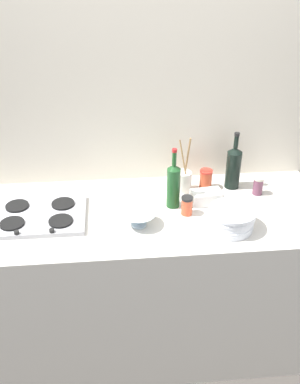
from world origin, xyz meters
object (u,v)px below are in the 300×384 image
object	(u,v)px
condiment_jar_front	(258,186)
condiment_jar_rear	(206,179)
stovetop_hob	(39,216)
utensil_crock	(184,180)
butter_dish	(206,197)
plate_stack	(231,219)
wine_bottle_mid_left	(233,167)
mixing_bowl	(139,218)
wine_bottle_leftmost	(173,185)
condiment_jar_spare	(187,205)

from	to	relation	value
condiment_jar_front	condiment_jar_rear	bearing A→B (deg)	162.26
stovetop_hob	utensil_crock	bearing A→B (deg)	14.94
stovetop_hob	butter_dish	size ratio (longest dim) A/B	2.94
plate_stack	butter_dish	xyz separation A→B (m)	(-0.07, 0.23, -0.02)
plate_stack	wine_bottle_mid_left	bearing A→B (deg)	74.92
stovetop_hob	condiment_jar_front	size ratio (longest dim) A/B	4.58
stovetop_hob	mixing_bowl	distance (m)	0.50
stovetop_hob	mixing_bowl	xyz separation A→B (m)	(0.48, -0.10, 0.02)
wine_bottle_leftmost	condiment_jar_spare	size ratio (longest dim) A/B	3.30
condiment_jar_front	condiment_jar_rear	distance (m)	0.28
mixing_bowl	butter_dish	world-z (taller)	mixing_bowl
stovetop_hob	mixing_bowl	bearing A→B (deg)	-11.96
condiment_jar_rear	condiment_jar_spare	bearing A→B (deg)	-120.58
condiment_jar_spare	condiment_jar_front	bearing A→B (deg)	20.81
wine_bottle_leftmost	mixing_bowl	distance (m)	0.26
mixing_bowl	utensil_crock	size ratio (longest dim) A/B	0.53
utensil_crock	mixing_bowl	bearing A→B (deg)	-131.04
condiment_jar_front	butter_dish	bearing A→B (deg)	-167.68
plate_stack	wine_bottle_mid_left	distance (m)	0.40
plate_stack	wine_bottle_leftmost	xyz separation A→B (m)	(-0.24, 0.21, 0.07)
condiment_jar_rear	utensil_crock	bearing A→B (deg)	-174.72
plate_stack	wine_bottle_leftmost	distance (m)	0.33
mixing_bowl	condiment_jar_spare	size ratio (longest dim) A/B	1.67
wine_bottle_mid_left	condiment_jar_spare	size ratio (longest dim) A/B	3.27
utensil_crock	condiment_jar_rear	distance (m)	0.12
mixing_bowl	butter_dish	size ratio (longest dim) A/B	1.06
stovetop_hob	wine_bottle_leftmost	bearing A→B (deg)	4.42
plate_stack	utensil_crock	distance (m)	0.40
mixing_bowl	condiment_jar_front	size ratio (longest dim) A/B	1.65
wine_bottle_mid_left	utensil_crock	distance (m)	0.28
plate_stack	mixing_bowl	world-z (taller)	plate_stack
utensil_crock	condiment_jar_rear	xyz separation A→B (m)	(0.12, 0.01, -0.01)
condiment_jar_spare	wine_bottle_mid_left	bearing A→B (deg)	39.94
stovetop_hob	utensil_crock	size ratio (longest dim) A/B	1.47
mixing_bowl	condiment_jar_front	distance (m)	0.69
stovetop_hob	condiment_jar_rear	bearing A→B (deg)	13.62
mixing_bowl	condiment_jar_front	bearing A→B (deg)	19.40
plate_stack	condiment_jar_spare	size ratio (longest dim) A/B	2.34
stovetop_hob	utensil_crock	world-z (taller)	utensil_crock
butter_dish	wine_bottle_mid_left	bearing A→B (deg)	41.12
stovetop_hob	wine_bottle_mid_left	xyz separation A→B (m)	(1.02, 0.21, 0.11)
mixing_bowl	utensil_crock	bearing A→B (deg)	48.96
stovetop_hob	condiment_jar_spare	distance (m)	0.73
wine_bottle_leftmost	condiment_jar_rear	world-z (taller)	wine_bottle_leftmost
plate_stack	stovetop_hob	bearing A→B (deg)	169.92
wine_bottle_leftmost	condiment_jar_spare	distance (m)	0.12
plate_stack	utensil_crock	size ratio (longest dim) A/B	0.74
condiment_jar_front	stovetop_hob	bearing A→B (deg)	-173.65
utensil_crock	condiment_jar_rear	bearing A→B (deg)	5.28
stovetop_hob	utensil_crock	distance (m)	0.78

